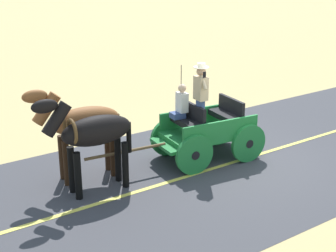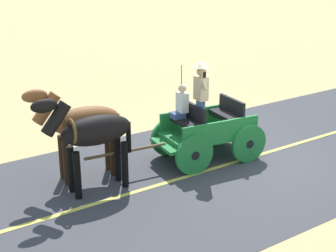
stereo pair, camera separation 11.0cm
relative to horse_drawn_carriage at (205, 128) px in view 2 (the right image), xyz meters
name	(u,v)px [view 2 (the right image)]	position (x,y,z in m)	size (l,w,h in m)	color
ground_plane	(245,159)	(-0.59, -0.82, -0.82)	(200.00, 200.00, 0.00)	tan
road_surface	(245,159)	(-0.59, -0.82, -0.81)	(6.27, 160.00, 0.01)	#38383D
road_centre_stripe	(245,159)	(-0.59, -0.82, -0.81)	(0.12, 160.00, 0.00)	#DBCC4C
horse_drawn_carriage	(205,128)	(0.00, 0.00, 0.00)	(1.67, 4.52, 2.50)	#1E7233
horse_near_side	(92,133)	(-0.01, 3.05, 0.51)	(0.65, 2.13, 2.21)	black
horse_off_side	(81,123)	(0.70, 2.97, 0.51)	(0.77, 2.15, 2.21)	brown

